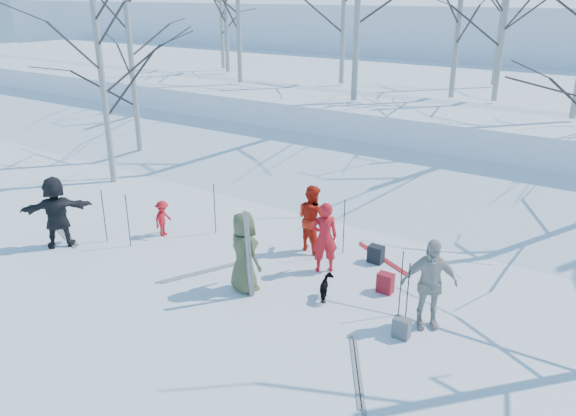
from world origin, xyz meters
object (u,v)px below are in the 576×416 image
Objects in this scene: skier_red_north at (324,237)px; skier_olive_center at (244,252)px; skier_redor_behind at (312,218)px; backpack_grey at (402,328)px; skier_grey_west at (56,212)px; skier_red_seated at (163,218)px; backpack_dark at (376,254)px; dog at (327,288)px; skier_cream_east at (429,284)px; backpack_red at (385,283)px.

skier_olive_center is at bearing 19.12° from skier_red_north.
skier_redor_behind is 3.97m from backpack_grey.
skier_olive_center is 5.08m from skier_grey_west.
skier_red_seated is 2.30× the size of backpack_dark.
backpack_grey is (6.77, -0.86, -0.27)m from skier_red_seated.
dog is at bearing -143.02° from skier_olive_center.
skier_cream_east is 2.98× the size of dog.
skier_grey_west reaches higher than skier_olive_center.
skier_red_north is 0.99× the size of skier_redor_behind.
skier_cream_east is at bearing 157.79° from dog.
skier_red_north is 4.21× the size of backpack_grey.
dog is at bearing 145.78° from skier_redor_behind.
backpack_red is at bearing -161.28° from dog.
skier_grey_west reaches higher than dog.
skier_red_seated is 2.19× the size of backpack_red.
backpack_red is 1.61m from backpack_grey.
backpack_dark is at bearing -121.08° from dog.
skier_cream_east is 4.33× the size of backpack_dark.
backpack_dark is (-1.89, 1.84, -0.67)m from skier_cream_east.
skier_red_seated is at bearing 37.78° from skier_redor_behind.
skier_olive_center reaches higher than skier_red_north.
backpack_dark is (5.10, 1.59, -0.26)m from skier_red_seated.
backpack_grey is at bearing -143.32° from skier_cream_east.
skier_grey_west is 6.78m from dog.
skier_redor_behind reaches higher than backpack_dark.
skier_grey_west reaches higher than skier_redor_behind.
backpack_grey is at bearing -160.10° from skier_olive_center.
backpack_red is at bearing 124.89° from backpack_grey.
backpack_grey is (3.24, -2.21, -0.62)m from skier_redor_behind.
backpack_dark is (-0.75, 1.13, -0.01)m from backpack_red.
skier_olive_center is at bearing -118.57° from skier_red_seated.
skier_redor_behind is 3.84× the size of backpack_red.
backpack_dark is (6.71, 3.43, -0.68)m from skier_grey_west.
skier_grey_west reaches higher than skier_cream_east.
dog is at bearing -133.07° from backpack_red.
skier_grey_west is (-5.01, -0.80, 0.03)m from skier_olive_center.
skier_redor_behind is at bearing -171.34° from backpack_dark.
skier_grey_west is 7.84m from backpack_red.
skier_redor_behind is 4.04× the size of backpack_dark.
skier_redor_behind is at bearing -85.66° from skier_red_north.
dog is (0.68, -1.05, -0.55)m from skier_red_north.
skier_grey_west is at bearing 127.24° from skier_red_seated.
skier_grey_west reaches higher than backpack_grey.
skier_olive_center is 1.06× the size of skier_red_north.
skier_grey_west is 8.47m from backpack_grey.
backpack_red is at bearing 145.63° from skier_grey_west.
skier_redor_behind is at bearing 145.64° from backpack_grey.
skier_olive_center is 4.47× the size of backpack_grey.
skier_grey_west reaches higher than skier_red_seated.
skier_redor_behind is 3.80m from skier_cream_east.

